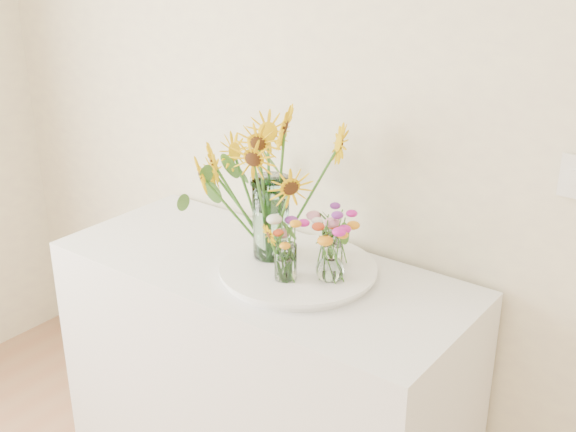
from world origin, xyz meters
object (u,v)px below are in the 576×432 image
at_px(counter, 262,382).
at_px(small_vase_a, 286,263).
at_px(mason_jar, 271,218).
at_px(small_vase_b, 330,262).
at_px(small_vase_c, 332,249).
at_px(tray, 298,271).

relative_size(counter, small_vase_a, 11.93).
xyz_separation_m(mason_jar, small_vase_b, (0.24, -0.02, -0.07)).
relative_size(mason_jar, small_vase_c, 2.34).
distance_m(tray, small_vase_b, 0.15).
xyz_separation_m(tray, small_vase_a, (0.02, -0.09, 0.07)).
bearing_deg(tray, counter, -170.20).
bearing_deg(small_vase_b, counter, -177.21).
distance_m(small_vase_b, small_vase_c, 0.10).
bearing_deg(small_vase_b, small_vase_a, -144.13).
bearing_deg(small_vase_c, small_vase_a, -110.05).
xyz_separation_m(tray, mason_jar, (-0.12, 0.01, 0.15)).
distance_m(tray, mason_jar, 0.19).
relative_size(tray, small_vase_a, 4.04).
relative_size(small_vase_a, small_vase_b, 0.93).
relative_size(small_vase_a, small_vase_c, 1.00).
bearing_deg(small_vase_a, tray, 101.62).
relative_size(tray, small_vase_c, 4.05).
bearing_deg(mason_jar, small_vase_b, -5.09).
distance_m(tray, small_vase_c, 0.13).
height_order(small_vase_b, small_vase_c, small_vase_b).
bearing_deg(small_vase_c, mason_jar, -162.11).
distance_m(mason_jar, small_vase_a, 0.19).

